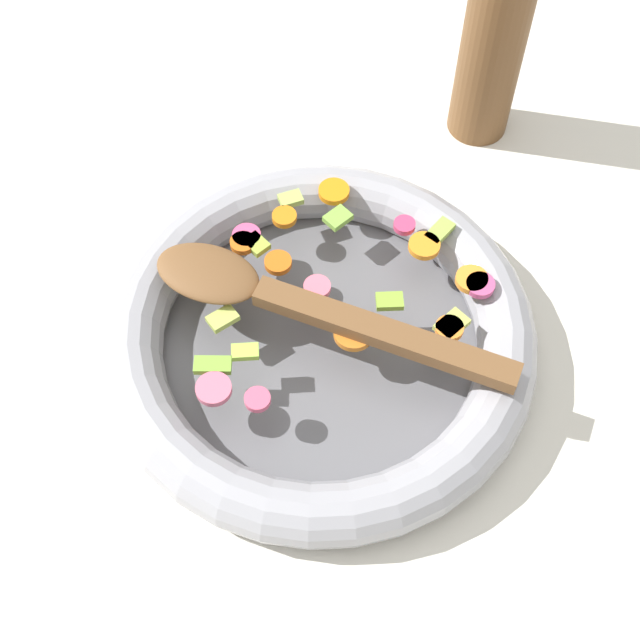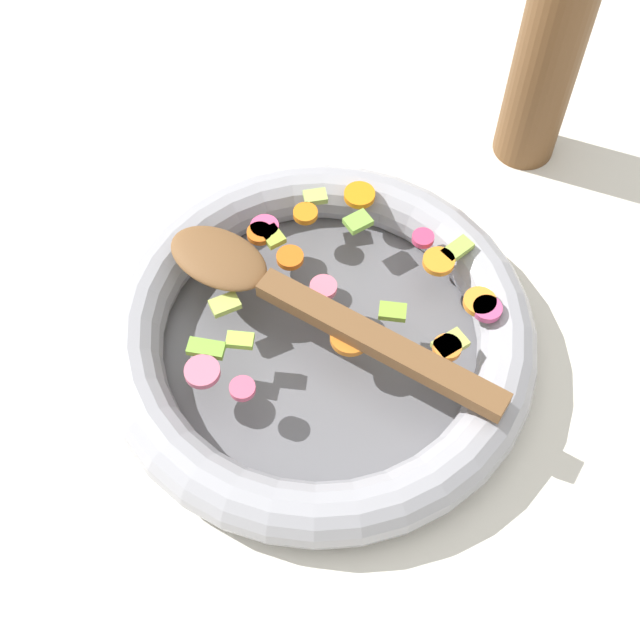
{
  "view_description": "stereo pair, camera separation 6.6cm",
  "coord_description": "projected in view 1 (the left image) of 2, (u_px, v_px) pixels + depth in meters",
  "views": [
    {
      "loc": [
        -0.37,
        -0.09,
        0.67
      ],
      "look_at": [
        0.0,
        0.0,
        0.05
      ],
      "focal_mm": 50.0,
      "sensor_mm": 36.0,
      "label": 1
    },
    {
      "loc": [
        -0.35,
        -0.16,
        0.67
      ],
      "look_at": [
        0.0,
        0.0,
        0.05
      ],
      "focal_mm": 50.0,
      "sensor_mm": 36.0,
      "label": 2
    }
  ],
  "objects": [
    {
      "name": "chopped_vegetables",
      "position": [
        333.0,
        282.0,
        0.74
      ],
      "size": [
        0.25,
        0.26,
        0.01
      ],
      "color": "orange",
      "rests_on": "skillet"
    },
    {
      "name": "pepper_mill",
      "position": [
        495.0,
        37.0,
        0.81
      ],
      "size": [
        0.06,
        0.06,
        0.25
      ],
      "color": "brown",
      "rests_on": "ground_plane"
    },
    {
      "name": "skillet",
      "position": [
        320.0,
        337.0,
        0.75
      ],
      "size": [
        0.36,
        0.36,
        0.05
      ],
      "color": "slate",
      "rests_on": "ground_plane"
    },
    {
      "name": "wooden_spoon",
      "position": [
        292.0,
        302.0,
        0.72
      ],
      "size": [
        0.08,
        0.31,
        0.01
      ],
      "color": "brown",
      "rests_on": "chopped_vegetables"
    },
    {
      "name": "ground_plane",
      "position": [
        320.0,
        351.0,
        0.77
      ],
      "size": [
        4.0,
        4.0,
        0.0
      ],
      "primitive_type": "plane",
      "color": "silver"
    }
  ]
}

